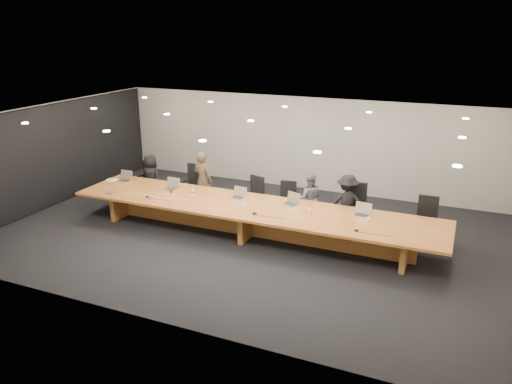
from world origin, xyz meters
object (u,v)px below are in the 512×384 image
Objects in this scene: mic_center at (255,213)px; chair_mid_right at (287,201)px; chair_far_right at (426,220)px; laptop_c at (238,193)px; chair_mid_left at (252,197)px; laptop_e at (362,210)px; laptop_d at (290,199)px; paper_cup_near at (309,211)px; mic_right at (356,230)px; conference_table at (251,215)px; laptop_b at (170,184)px; person_d at (347,204)px; amber_mug at (171,190)px; mic_left at (147,196)px; laptop_a at (124,176)px; paper_cup_far at (368,220)px; chair_left at (192,186)px; person_c at (309,198)px; water_bottle at (193,192)px; av_box at (110,193)px; person_b at (203,180)px; person_a at (151,178)px; chair_far_left at (144,180)px.

chair_mid_right is at bearing 85.64° from mic_center.
chair_far_right is 3.13× the size of laptop_c.
chair_mid_left reaches higher than laptop_e.
laptop_d is 0.68m from paper_cup_near.
mic_right is at bearing -48.97° from chair_mid_right.
conference_table is 8.24× the size of chair_far_right.
laptop_b is 4.77× the size of paper_cup_near.
laptop_d is 2.81× the size of mic_center.
laptop_b reaches higher than chair_mid_right.
amber_mug is (-4.30, -1.02, 0.08)m from person_d.
paper_cup_near is at bearing 7.56° from mic_left.
laptop_a is at bearing 148.21° from mic_left.
mic_right is at bearing -5.15° from laptop_d.
laptop_e reaches higher than paper_cup_near.
paper_cup_far is at bearing 108.85° from person_d.
chair_left is 3.24m from laptop_d.
laptop_c is 1.78m from amber_mug.
laptop_b is 3.51× the size of amber_mug.
person_c is at bearing 66.72° from mic_center.
paper_cup_far reaches higher than mic_center.
paper_cup_far is at bearing -1.56° from laptop_b.
person_d is at bearing 11.67° from laptop_b.
water_bottle is 2.50× the size of paper_cup_near.
laptop_a is at bearing 172.12° from mic_right.
chair_mid_right is at bearing 23.58° from av_box.
person_c is 17.02× the size of paper_cup_near.
laptop_a is 2.77× the size of mic_center.
chair_mid_right is 4.50m from av_box.
chair_mid_right is 3.04m from laptop_b.
person_b reaches higher than laptop_c.
chair_left is at bearing -179.31° from chair_far_right.
chair_mid_left is 1.08× the size of chair_mid_right.
laptop_c is at bearing 172.27° from paper_cup_near.
laptop_d is 3.54m from mic_left.
person_a is 3.62× the size of laptop_d.
paper_cup_far is (6.39, -1.14, 0.12)m from person_a.
chair_left reaches higher than water_bottle.
mic_center is at bearing -153.71° from paper_cup_near.
chair_far_left is 5.19× the size of av_box.
amber_mug is at bearing 57.55° from mic_left.
laptop_b is at bearing 75.68° from mic_left.
paper_cup_near reaches higher than av_box.
person_a is 11.50× the size of mic_left.
chair_far_right is 1.84m from person_d.
chair_far_left is at bearing 179.76° from chair_far_right.
chair_far_right is 2.98× the size of laptop_a.
person_d is 12.35× the size of mic_left.
laptop_b is at bearing -171.47° from chair_far_right.
chair_far_left reaches higher than paper_cup_far.
mic_right is at bearing -0.74° from av_box.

